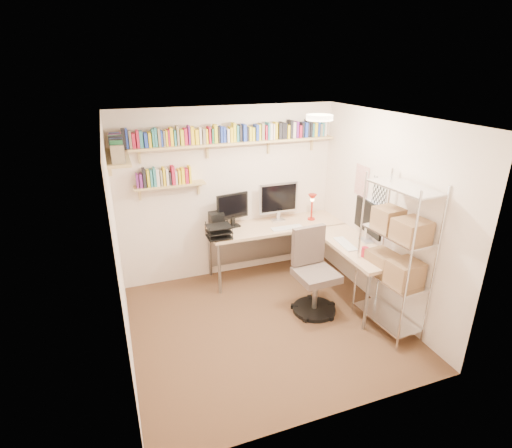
{
  "coord_description": "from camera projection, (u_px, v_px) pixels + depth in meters",
  "views": [
    {
      "loc": [
        -1.54,
        -3.85,
        3.02
      ],
      "look_at": [
        0.07,
        0.55,
        1.13
      ],
      "focal_mm": 28.0,
      "sensor_mm": 36.0,
      "label": 1
    }
  ],
  "objects": [
    {
      "name": "wire_rack",
      "position": [
        397.0,
        250.0,
        4.52
      ],
      "size": [
        0.47,
        0.85,
        1.89
      ],
      "rotation": [
        0.0,
        0.0,
        0.09
      ],
      "color": "silver",
      "rests_on": "ground"
    },
    {
      "name": "ground",
      "position": [
        266.0,
        324.0,
        4.97
      ],
      "size": [
        3.2,
        3.2,
        0.0
      ],
      "primitive_type": "plane",
      "color": "#4C3720",
      "rests_on": "ground"
    },
    {
      "name": "corner_desk",
      "position": [
        289.0,
        231.0,
        5.69
      ],
      "size": [
        2.16,
        2.06,
        1.4
      ],
      "color": "beige",
      "rests_on": "ground"
    },
    {
      "name": "room_shell",
      "position": [
        267.0,
        207.0,
        4.4
      ],
      "size": [
        3.24,
        3.04,
        2.52
      ],
      "color": "beige",
      "rests_on": "ground"
    },
    {
      "name": "office_chair",
      "position": [
        313.0,
        277.0,
        5.12
      ],
      "size": [
        0.58,
        0.6,
        1.11
      ],
      "rotation": [
        0.0,
        0.0,
        0.06
      ],
      "color": "black",
      "rests_on": "ground"
    },
    {
      "name": "wall_shelves",
      "position": [
        201.0,
        145.0,
        5.21
      ],
      "size": [
        3.12,
        1.09,
        0.8
      ],
      "color": "tan",
      "rests_on": "ground"
    }
  ]
}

